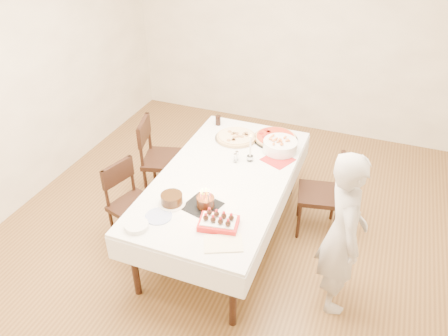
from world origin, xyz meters
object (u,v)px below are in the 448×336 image
(birthday_cake, at_px, (205,198))
(strawberry_box, at_px, (219,222))
(person, at_px, (343,234))
(pizza_white, at_px, (236,137))
(pizza_pepperoni, at_px, (275,138))
(cola_glass, at_px, (218,120))
(layer_cake, at_px, (172,199))
(taper_candle, at_px, (250,148))
(dining_table, at_px, (224,207))
(chair_left_dessert, at_px, (135,206))
(pasta_bowl, at_px, (280,146))
(chair_left_savory, at_px, (165,159))
(chair_right_savory, at_px, (319,194))

(birthday_cake, xyz_separation_m, strawberry_box, (0.19, -0.19, -0.05))
(person, distance_m, pizza_white, 1.64)
(pizza_pepperoni, distance_m, cola_glass, 0.68)
(pizza_white, height_order, strawberry_box, strawberry_box)
(cola_glass, relative_size, layer_cake, 0.47)
(strawberry_box, bearing_deg, taper_candle, 93.97)
(dining_table, height_order, chair_left_dessert, chair_left_dessert)
(dining_table, bearing_deg, pasta_bowl, 58.67)
(chair_left_savory, distance_m, pasta_bowl, 1.28)
(chair_left_savory, bearing_deg, pasta_bowl, 172.52)
(cola_glass, height_order, layer_cake, cola_glass)
(chair_left_dessert, bearing_deg, person, -164.79)
(birthday_cake, bearing_deg, taper_candle, 81.35)
(cola_glass, bearing_deg, taper_candle, -45.48)
(pizza_pepperoni, height_order, layer_cake, layer_cake)
(taper_candle, relative_size, cola_glass, 2.72)
(layer_cake, bearing_deg, pasta_bowl, 61.34)
(taper_candle, relative_size, layer_cake, 1.27)
(taper_candle, height_order, cola_glass, taper_candle)
(chair_left_dessert, bearing_deg, birthday_cake, -172.72)
(cola_glass, bearing_deg, chair_left_dessert, -105.90)
(chair_left_savory, height_order, chair_left_dessert, chair_left_savory)
(dining_table, relative_size, chair_left_dessert, 2.50)
(taper_candle, relative_size, strawberry_box, 0.96)
(cola_glass, bearing_deg, pizza_pepperoni, -7.23)
(cola_glass, bearing_deg, person, -39.39)
(layer_cake, bearing_deg, birthday_cake, 13.25)
(dining_table, distance_m, chair_left_dessert, 0.85)
(pizza_white, relative_size, birthday_cake, 2.99)
(dining_table, bearing_deg, birthday_cake, -87.61)
(chair_right_savory, distance_m, cola_glass, 1.37)
(pizza_white, bearing_deg, strawberry_box, -75.89)
(layer_cake, bearing_deg, chair_right_savory, 42.70)
(dining_table, distance_m, pasta_bowl, 0.83)
(chair_right_savory, xyz_separation_m, chair_left_dessert, (-1.60, -0.81, -0.01))
(dining_table, xyz_separation_m, chair_right_savory, (0.83, 0.46, 0.06))
(dining_table, height_order, strawberry_box, strawberry_box)
(person, distance_m, pasta_bowl, 1.25)
(pizza_pepperoni, xyz_separation_m, layer_cake, (-0.52, -1.35, 0.03))
(chair_right_savory, height_order, pizza_pepperoni, chair_right_savory)
(chair_right_savory, relative_size, layer_cake, 3.72)
(person, relative_size, pizza_white, 3.27)
(pizza_white, relative_size, pasta_bowl, 1.32)
(chair_left_savory, relative_size, strawberry_box, 3.07)
(pizza_white, xyz_separation_m, strawberry_box, (0.34, -1.34, 0.02))
(pizza_white, relative_size, layer_cake, 1.92)
(pasta_bowl, relative_size, strawberry_box, 1.10)
(chair_left_dessert, distance_m, layer_cake, 0.66)
(chair_left_savory, xyz_separation_m, pizza_pepperoni, (1.12, 0.38, 0.30))
(layer_cake, bearing_deg, strawberry_box, -14.42)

